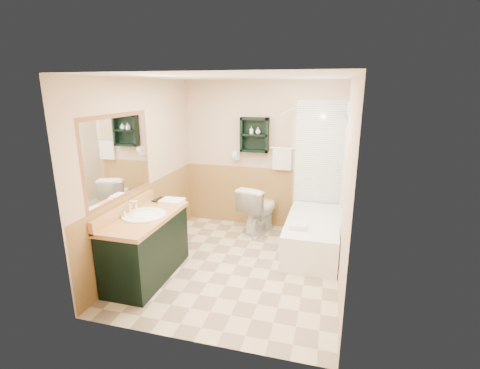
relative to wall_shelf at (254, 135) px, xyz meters
name	(u,v)px	position (x,y,z in m)	size (l,w,h in m)	color
floor	(237,265)	(0.10, -1.41, -1.55)	(3.00, 3.00, 0.00)	beige
back_wall	(262,155)	(0.10, 0.11, -0.35)	(2.60, 0.04, 2.40)	beige
left_wall	(142,171)	(-1.22, -1.41, -0.35)	(0.04, 3.00, 2.40)	beige
right_wall	(348,185)	(1.42, -1.41, -0.35)	(0.04, 3.00, 2.40)	beige
ceiling	(236,75)	(0.10, -1.41, 0.87)	(2.60, 3.00, 0.04)	white
wainscot_left	(148,221)	(-1.19, -1.41, -1.05)	(2.98, 2.98, 1.00)	tan
wainscot_back	(261,197)	(0.10, 0.08, -1.05)	(2.58, 2.58, 1.00)	tan
mirror_frame	(119,157)	(-1.17, -1.96, -0.05)	(1.30, 1.30, 1.00)	brown
mirror_glass	(119,157)	(-1.17, -1.96, -0.05)	(1.20, 1.20, 0.90)	white
tile_right	(342,181)	(1.38, -0.66, -0.50)	(1.50, 1.50, 2.10)	white
tile_back	(325,169)	(1.13, 0.07, -0.50)	(0.95, 0.95, 2.10)	white
tile_accent	(347,118)	(1.37, -0.66, 0.35)	(1.50, 1.50, 0.10)	#144726
wall_shelf	(254,135)	(0.00, 0.00, 0.00)	(0.45, 0.15, 0.55)	black
hair_dryer	(237,155)	(-0.30, 0.02, -0.35)	(0.10, 0.24, 0.18)	white
towel_bar	(283,148)	(0.45, 0.04, -0.20)	(0.40, 0.06, 0.40)	white
curtain_rod	(290,109)	(0.63, -0.66, 0.45)	(0.03, 0.03, 1.60)	silver
shower_curtain	(289,168)	(0.63, -0.48, -0.40)	(1.05, 1.05, 1.70)	beige
vanity	(147,246)	(-0.89, -1.96, -1.15)	(0.59, 1.26, 0.80)	black
bathtub	(312,235)	(1.03, -0.70, -1.31)	(0.72, 1.50, 0.48)	white
toilet	(259,209)	(0.14, -0.23, -1.16)	(0.44, 0.79, 0.78)	white
counter_towel	(172,201)	(-0.79, -1.41, -0.73)	(0.29, 0.23, 0.04)	white
vanity_book	(155,192)	(-1.06, -1.37, -0.64)	(0.15, 0.02, 0.21)	black
tub_towel	(298,226)	(0.86, -1.11, -1.03)	(0.22, 0.19, 0.07)	white
soap_bottle_a	(251,132)	(-0.05, -0.01, 0.04)	(0.05, 0.12, 0.05)	white
soap_bottle_b	(258,131)	(0.06, -0.01, 0.06)	(0.08, 0.10, 0.08)	white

